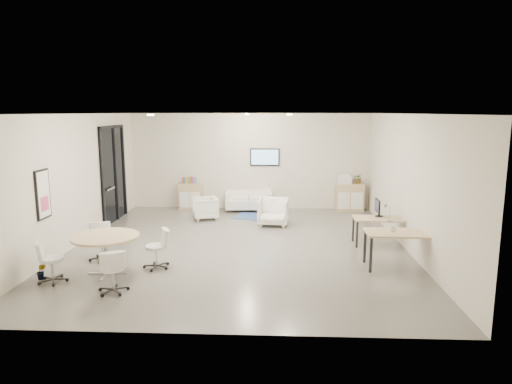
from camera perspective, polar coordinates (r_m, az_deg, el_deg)
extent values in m
cube|color=#5F5C57|center=(11.38, -2.08, -8.69)|extent=(8.00, 9.00, 0.80)
cube|color=white|center=(10.78, -2.22, 11.88)|extent=(8.00, 9.00, 0.80)
cube|color=beige|center=(15.75, -0.68, 4.01)|extent=(8.00, 0.80, 3.20)
cube|color=beige|center=(6.13, -5.93, -5.63)|extent=(8.00, 0.80, 3.20)
cube|color=beige|center=(12.09, -23.42, 1.35)|extent=(0.80, 9.00, 3.20)
cube|color=beige|center=(11.42, 20.45, 1.08)|extent=(0.80, 9.00, 3.20)
cube|color=black|center=(14.22, -17.41, 2.19)|extent=(0.02, 1.90, 2.85)
cube|color=black|center=(14.10, -17.62, 7.77)|extent=(0.06, 1.90, 0.08)
cube|color=black|center=(13.37, -18.64, 1.65)|extent=(0.06, 0.08, 2.85)
cube|color=black|center=(15.06, -16.17, 2.67)|extent=(0.06, 0.08, 2.85)
cube|color=black|center=(14.35, -17.13, 2.27)|extent=(0.06, 0.07, 2.85)
cube|color=#B2B2B7|center=(13.84, -17.72, 0.39)|extent=(0.04, 0.60, 0.05)
cube|color=black|center=(10.50, -25.10, -0.25)|extent=(0.04, 0.54, 1.04)
cube|color=white|center=(10.49, -24.99, -0.25)|extent=(0.01, 0.46, 0.96)
cube|color=#C5416B|center=(10.52, -24.90, -1.33)|extent=(0.01, 0.32, 0.30)
cube|color=black|center=(15.28, 1.10, 4.39)|extent=(0.98, 0.05, 0.58)
cube|color=#80B2DD|center=(15.26, 1.10, 4.38)|extent=(0.90, 0.01, 0.50)
cylinder|color=#FFEAC6|center=(10.11, -13.05, 9.37)|extent=(0.14, 0.14, 0.03)
cylinder|color=#FFEAC6|center=(11.24, 4.21, 9.64)|extent=(0.14, 0.14, 0.03)
cylinder|color=#FFEAC6|center=(13.77, -1.15, 9.73)|extent=(0.14, 0.14, 0.03)
cube|color=tan|center=(15.55, -8.15, -0.51)|extent=(0.77, 0.39, 0.87)
cube|color=white|center=(15.40, -8.93, -0.96)|extent=(0.32, 0.02, 0.52)
cube|color=white|center=(15.34, -7.63, -0.98)|extent=(0.32, 0.02, 0.52)
cube|color=tan|center=(15.45, 11.59, -0.60)|extent=(0.92, 0.43, 0.92)
cube|color=white|center=(15.22, 10.93, -1.09)|extent=(0.38, 0.02, 0.55)
cube|color=white|center=(15.28, 12.49, -1.10)|extent=(0.38, 0.02, 0.55)
cube|color=red|center=(15.51, -9.07, 1.47)|extent=(0.04, 0.14, 0.22)
cube|color=#337FCC|center=(15.49, -8.86, 1.47)|extent=(0.04, 0.14, 0.22)
cube|color=gold|center=(15.48, -8.65, 1.47)|extent=(0.04, 0.14, 0.22)
cube|color=#4CB24C|center=(15.47, -8.44, 1.47)|extent=(0.04, 0.14, 0.22)
cube|color=#CC6619|center=(15.46, -8.23, 1.47)|extent=(0.04, 0.14, 0.22)
cube|color=purple|center=(15.45, -8.02, 1.47)|extent=(0.04, 0.14, 0.22)
cube|color=#E54C7F|center=(15.44, -7.81, 1.47)|extent=(0.04, 0.14, 0.22)
cube|color=teal|center=(15.43, -7.60, 1.47)|extent=(0.04, 0.14, 0.22)
cube|color=white|center=(15.32, 10.98, 1.56)|extent=(0.44, 0.37, 0.26)
cube|color=white|center=(15.30, 11.00, 2.14)|extent=(0.33, 0.28, 0.06)
cube|color=silver|center=(15.15, -0.95, -1.46)|extent=(1.57, 0.87, 0.28)
cube|color=silver|center=(15.38, -0.88, -0.20)|extent=(1.52, 0.29, 0.28)
cube|color=silver|center=(15.18, -3.55, -0.91)|extent=(0.19, 0.77, 0.57)
cube|color=silver|center=(15.09, 1.67, -0.95)|extent=(0.19, 0.77, 0.57)
cube|color=#2B4785|center=(14.26, 0.35, -3.13)|extent=(1.70, 1.37, 0.01)
imported|color=silver|center=(14.05, -6.37, -1.88)|extent=(0.85, 0.88, 0.74)
imported|color=silver|center=(13.20, 2.17, -2.32)|extent=(0.90, 0.85, 0.86)
cube|color=tan|center=(11.61, 15.27, -3.24)|extent=(1.31, 0.68, 0.04)
cube|color=black|center=(11.31, 12.51, -5.24)|extent=(0.05, 0.05, 0.64)
cube|color=black|center=(11.58, 18.41, -5.16)|extent=(0.05, 0.05, 0.64)
cube|color=black|center=(11.84, 12.05, -4.53)|extent=(0.05, 0.05, 0.64)
cube|color=black|center=(12.10, 17.70, -4.48)|extent=(0.05, 0.05, 0.64)
cube|color=tan|center=(10.01, 17.77, -4.92)|extent=(1.50, 0.79, 0.04)
cube|color=black|center=(9.66, 14.16, -7.67)|extent=(0.05, 0.05, 0.73)
cube|color=black|center=(10.02, 21.95, -7.45)|extent=(0.05, 0.05, 0.73)
cube|color=black|center=(10.25, 13.45, -6.60)|extent=(0.05, 0.05, 0.73)
cube|color=black|center=(10.60, 20.83, -6.45)|extent=(0.05, 0.05, 0.73)
cylinder|color=black|center=(11.75, 15.12, -2.94)|extent=(0.20, 0.20, 0.02)
cube|color=black|center=(11.72, 15.14, -2.37)|extent=(0.04, 0.03, 0.24)
cube|color=black|center=(11.68, 14.94, -1.65)|extent=(0.03, 0.50, 0.32)
cylinder|color=tan|center=(9.61, -18.33, -5.32)|extent=(1.34, 1.34, 0.04)
cylinder|color=#B2B2B7|center=(9.72, -18.20, -7.64)|extent=(0.10, 0.10, 0.77)
cube|color=#B2B2B7|center=(9.84, -18.08, -9.69)|extent=(0.78, 0.06, 0.03)
cube|color=#B2B2B7|center=(9.84, -18.08, -9.69)|extent=(0.06, 0.78, 0.03)
imported|color=#3F7F3F|center=(15.38, 12.71, 1.53)|extent=(0.39, 0.41, 0.26)
imported|color=#3F7F3F|center=(10.02, -25.22, -9.45)|extent=(0.28, 0.37, 0.15)
imported|color=white|center=(10.02, 16.70, -4.40)|extent=(0.11, 0.09, 0.11)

